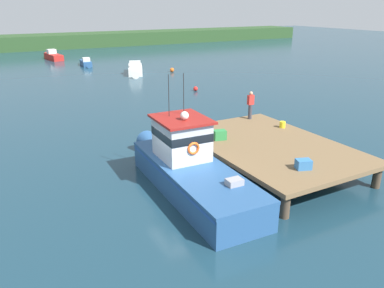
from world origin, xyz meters
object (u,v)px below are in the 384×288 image
(mooring_buoy_outer, at_px, (196,89))
(moored_boat_near_channel, at_px, (135,70))
(moored_boat_far_right, at_px, (53,56))
(bait_bucket, at_px, (282,125))
(deckhand_by_the_boat, at_px, (250,105))
(crate_single_far, at_px, (220,135))
(crate_single_by_cleat, at_px, (303,164))
(mooring_buoy_inshore, at_px, (172,70))
(moored_boat_mid_harbor, at_px, (86,63))
(main_fishing_boat, at_px, (188,166))

(mooring_buoy_outer, bearing_deg, moored_boat_near_channel, 97.87)
(moored_boat_far_right, relative_size, mooring_buoy_outer, 13.43)
(bait_bucket, height_order, deckhand_by_the_boat, deckhand_by_the_boat)
(deckhand_by_the_boat, relative_size, moored_boat_near_channel, 0.27)
(bait_bucket, relative_size, moored_boat_far_right, 0.06)
(deckhand_by_the_boat, bearing_deg, crate_single_far, -147.74)
(crate_single_by_cleat, xyz_separation_m, moored_boat_far_right, (-1.26, 48.85, -0.92))
(deckhand_by_the_boat, relative_size, mooring_buoy_inshore, 3.31)
(moored_boat_near_channel, bearing_deg, bait_bucket, -93.56)
(crate_single_by_cleat, distance_m, deckhand_by_the_boat, 7.42)
(moored_boat_mid_harbor, bearing_deg, bait_bucket, -87.34)
(crate_single_far, relative_size, moored_boat_far_right, 0.11)
(main_fishing_boat, distance_m, bait_bucket, 7.09)
(crate_single_by_cleat, relative_size, bait_bucket, 1.76)
(deckhand_by_the_boat, bearing_deg, moored_boat_near_channel, 84.89)
(crate_single_by_cleat, relative_size, deckhand_by_the_boat, 0.37)
(bait_bucket, height_order, moored_boat_near_channel, bait_bucket)
(mooring_buoy_outer, bearing_deg, moored_boat_mid_harbor, 103.48)
(mooring_buoy_outer, bearing_deg, mooring_buoy_inshore, 75.36)
(bait_bucket, relative_size, moored_boat_near_channel, 0.06)
(moored_boat_mid_harbor, xyz_separation_m, mooring_buoy_inshore, (7.62, -9.75, -0.13))
(bait_bucket, xyz_separation_m, moored_boat_near_channel, (1.66, 26.62, -0.85))
(crate_single_far, height_order, crate_single_by_cleat, crate_single_far)
(deckhand_by_the_boat, height_order, moored_boat_mid_harbor, deckhand_by_the_boat)
(bait_bucket, relative_size, mooring_buoy_outer, 0.81)
(moored_boat_near_channel, relative_size, mooring_buoy_inshore, 12.19)
(main_fishing_boat, relative_size, mooring_buoy_outer, 23.44)
(crate_single_far, height_order, moored_boat_far_right, crate_single_far)
(crate_single_by_cleat, height_order, bait_bucket, crate_single_by_cleat)
(deckhand_by_the_boat, relative_size, mooring_buoy_outer, 3.87)
(main_fishing_boat, height_order, moored_boat_mid_harbor, main_fishing_boat)
(mooring_buoy_outer, bearing_deg, crate_single_by_cleat, -107.33)
(moored_boat_near_channel, bearing_deg, moored_boat_far_right, 108.81)
(deckhand_by_the_boat, bearing_deg, mooring_buoy_inshore, 74.66)
(main_fishing_boat, distance_m, crate_single_far, 3.35)
(crate_single_by_cleat, bearing_deg, mooring_buoy_outer, 72.67)
(deckhand_by_the_boat, distance_m, moored_boat_far_right, 42.10)
(moored_boat_far_right, height_order, mooring_buoy_outer, moored_boat_far_right)
(deckhand_by_the_boat, xyz_separation_m, moored_boat_far_right, (-3.79, 41.90, -1.57))
(crate_single_by_cleat, distance_m, bait_bucket, 5.62)
(main_fishing_boat, bearing_deg, moored_boat_near_channel, 73.37)
(deckhand_by_the_boat, xyz_separation_m, moored_boat_mid_harbor, (-1.13, 33.42, -1.68))
(main_fishing_boat, distance_m, moored_boat_mid_harbor, 37.85)
(crate_single_by_cleat, distance_m, moored_boat_far_right, 48.87)
(deckhand_by_the_boat, bearing_deg, main_fishing_boat, -147.19)
(crate_single_far, xyz_separation_m, moored_boat_mid_harbor, (2.42, 35.66, -1.06))
(crate_single_far, height_order, mooring_buoy_outer, crate_single_far)
(moored_boat_far_right, bearing_deg, moored_boat_near_channel, -71.19)
(crate_single_by_cleat, xyz_separation_m, moored_boat_near_channel, (4.71, 31.33, -0.88))
(mooring_buoy_inshore, bearing_deg, mooring_buoy_outer, -104.64)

